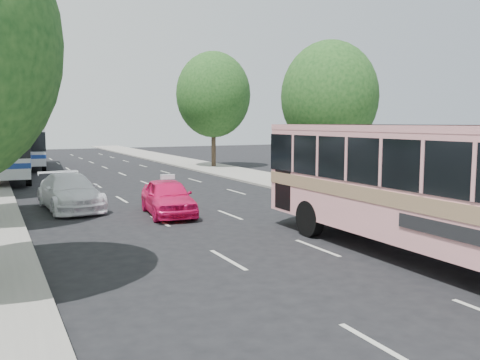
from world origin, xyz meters
TOP-DOWN VIEW (x-y plane):
  - ground at (0.00, 0.00)m, footprint 120.00×120.00m
  - sidewalk_right at (8.50, 20.00)m, footprint 4.00×90.00m
  - tree_right_near at (8.78, 7.94)m, footprint 5.10×5.10m
  - tree_right_far at (9.08, 23.94)m, footprint 6.00×6.00m
  - pink_bus at (2.91, -4.00)m, footprint 2.94×11.32m
  - pink_taxi at (-1.21, 5.10)m, footprint 2.18×4.40m
  - white_pickup at (-4.50, 8.23)m, footprint 2.44×5.27m
  - tour_coach_front at (-6.30, 21.97)m, footprint 3.53×12.30m
  - tour_coach_rear at (-4.50, 30.64)m, footprint 3.36×11.39m
  - taxi_roof_sign at (-1.21, 5.10)m, footprint 0.57×0.24m

SIDE VIEW (x-z plane):
  - ground at x=0.00m, z-range 0.00..0.00m
  - sidewalk_right at x=8.50m, z-range 0.00..0.12m
  - pink_taxi at x=-1.21m, z-range 0.00..1.44m
  - white_pickup at x=-4.50m, z-range 0.00..1.49m
  - taxi_roof_sign at x=-1.21m, z-range 1.44..1.62m
  - tour_coach_rear at x=-4.50m, z-range 0.34..3.70m
  - tour_coach_front at x=-6.30m, z-range 0.37..4.00m
  - pink_bus at x=2.91m, z-range 0.44..4.05m
  - tree_right_near at x=8.78m, z-range 1.23..9.18m
  - tree_right_far at x=9.08m, z-range 1.45..10.80m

